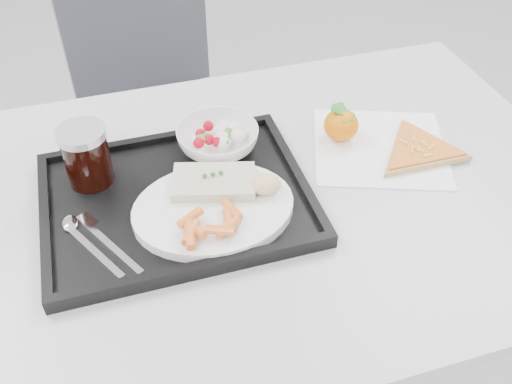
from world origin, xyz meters
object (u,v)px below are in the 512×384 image
table (257,219)px  dinner_plate (213,209)px  cola_glass (86,155)px  tangerine (341,125)px  salad_bowl (218,139)px  tray (177,200)px  chair (149,91)px  pizza_slice (419,150)px

table → dinner_plate: (-0.09, -0.04, 0.09)m
cola_glass → tangerine: size_ratio=1.25×
cola_glass → table: bearing=-20.4°
salad_bowl → tray: bearing=-133.1°
dinner_plate → salad_bowl: (0.05, 0.16, 0.01)m
chair → table: bearing=-81.8°
cola_glass → tangerine: bearing=-0.3°
chair → salad_bowl: 0.66m
tangerine → pizza_slice: size_ratio=0.30×
dinner_plate → salad_bowl: 0.17m
chair → tray: 0.75m
tray → salad_bowl: size_ratio=2.96×
dinner_plate → cola_glass: (-0.19, 0.14, 0.05)m
cola_glass → tangerine: 0.48m
tangerine → cola_glass: bearing=179.7°
salad_bowl → pizza_slice: size_ratio=0.53×
dinner_plate → tangerine: tangerine is taller
table → salad_bowl: 0.17m
tray → cola_glass: cola_glass is taller
salad_bowl → pizza_slice: salad_bowl is taller
pizza_slice → tangerine: bearing=145.4°
table → dinner_plate: bearing=-154.4°
chair → cola_glass: 0.71m
chair → tray: size_ratio=2.07×
tray → cola_glass: size_ratio=4.17×
salad_bowl → cola_glass: size_ratio=1.41×
tangerine → table: bearing=-153.4°
chair → cola_glass: bearing=-105.2°
tangerine → chair: bearing=115.9°
cola_glass → pizza_slice: (0.60, -0.09, -0.06)m
table → pizza_slice: (0.33, 0.01, 0.08)m
dinner_plate → cola_glass: 0.24m
salad_bowl → table: bearing=-71.9°
tray → salad_bowl: salad_bowl is taller
dinner_plate → table: bearing=25.6°
chair → salad_bowl: chair is taller
chair → pizza_slice: bearing=-58.9°
tray → tangerine: bearing=14.4°
tray → table: bearing=-5.1°
chair → dinner_plate: size_ratio=3.44×
tangerine → dinner_plate: bearing=-153.7°
table → dinner_plate: dinner_plate is taller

